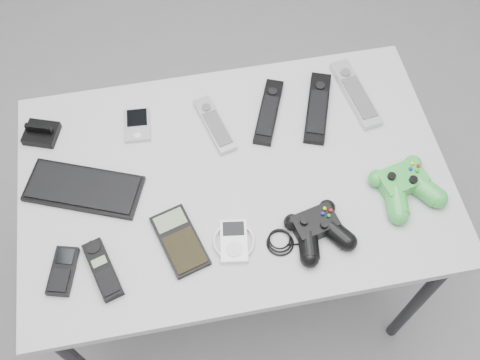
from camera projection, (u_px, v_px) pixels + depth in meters
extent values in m
plane|color=slate|center=(257.00, 279.00, 1.97)|extent=(3.50, 3.50, 0.00)
cube|color=#A1A2A4|center=(235.00, 179.00, 1.38)|extent=(1.04, 0.67, 0.03)
cylinder|color=black|center=(419.00, 300.00, 1.59)|extent=(0.03, 0.03, 0.67)
cylinder|color=black|center=(72.00, 180.00, 1.78)|extent=(0.03, 0.03, 0.67)
cylinder|color=black|center=(360.00, 134.00, 1.87)|extent=(0.03, 0.03, 0.67)
cube|color=black|center=(84.00, 188.00, 1.34)|extent=(0.30, 0.21, 0.02)
cube|color=black|center=(40.00, 131.00, 1.41)|extent=(0.10, 0.09, 0.04)
cube|color=#A9A9B0|center=(137.00, 125.00, 1.44)|extent=(0.07, 0.10, 0.02)
cube|color=#A9A9B0|center=(215.00, 124.00, 1.43)|extent=(0.09, 0.18, 0.02)
cube|color=black|center=(269.00, 111.00, 1.45)|extent=(0.12, 0.20, 0.02)
cube|color=black|center=(318.00, 107.00, 1.46)|extent=(0.12, 0.23, 0.02)
cube|color=#B2B2B9|center=(355.00, 93.00, 1.48)|extent=(0.08, 0.23, 0.02)
cube|color=black|center=(63.00, 271.00, 1.24)|extent=(0.08, 0.12, 0.02)
cube|color=black|center=(103.00, 269.00, 1.24)|extent=(0.09, 0.15, 0.02)
cube|color=black|center=(180.00, 241.00, 1.28)|extent=(0.13, 0.18, 0.02)
cube|color=white|center=(234.00, 241.00, 1.28)|extent=(0.11, 0.12, 0.02)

